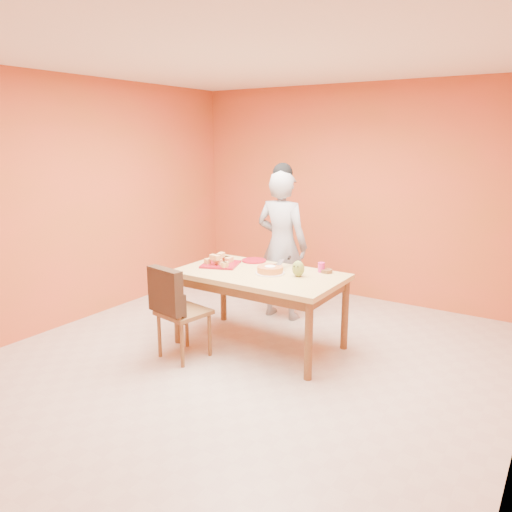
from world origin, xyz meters
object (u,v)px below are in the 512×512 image
Objects in this scene: person at (282,245)px; egg_ornament at (298,269)px; pastry_platter at (221,264)px; sponge_cake at (270,269)px; magenta_glass at (321,267)px; dining_chair at (182,310)px; red_dinner_plate at (254,261)px; checker_tin at (327,271)px; dining_table at (260,282)px.

person is 11.08× the size of egg_ornament.
pastry_platter is (-0.25, -0.83, -0.08)m from person.
sponge_cake is 2.63× the size of magenta_glass.
person is 4.80× the size of pastry_platter.
pastry_platter is 2.31× the size of egg_ornament.
person is at bearing 145.53° from magenta_glass.
magenta_glass is at bearing 54.73° from dining_chair.
red_dinner_plate is 0.85m from checker_tin.
sponge_cake reaches higher than red_dinner_plate.
red_dinner_plate is at bearing 59.37° from pastry_platter.
dining_chair is 3.62× the size of sponge_cake.
pastry_platter reaches higher than red_dinner_plate.
dining_table is at bearing -167.03° from sponge_cake.
dining_table is 0.94× the size of person.
magenta_glass is 0.06m from checker_tin.
egg_ornament reaches higher than magenta_glass.
dining_chair is 1.16m from egg_ornament.
red_dinner_plate is (0.17, 0.97, 0.30)m from dining_chair.
egg_ornament is (0.28, 0.06, 0.04)m from sponge_cake.
person reaches higher than pastry_platter.
dining_chair is at bearing -131.09° from sponge_cake.
magenta_glass is at bearing 46.18° from egg_ornament.
egg_ornament is at bearing 11.98° from dining_table.
dining_table is 16.79× the size of magenta_glass.
person is 0.90m from sponge_cake.
dining_chair is 1.54m from person.
person is 0.51m from red_dinner_plate.
red_dinner_plate is 0.52m from sponge_cake.
pastry_platter is 0.38m from red_dinner_plate.
pastry_platter is 1.09m from checker_tin.
pastry_platter is 3.16× the size of checker_tin.
sponge_cake is 2.24× the size of checker_tin.
dining_table is 4.53× the size of pastry_platter.
pastry_platter is at bearing -120.63° from red_dinner_plate.
dining_table is 1.77× the size of dining_chair.
sponge_cake reaches higher than dining_table.
checker_tin is (0.79, -0.50, -0.07)m from person.
person is at bearing 90.98° from dining_chair.
egg_ornament is at bearing -113.56° from magenta_glass.
sponge_cake is at bearing -39.27° from red_dinner_plate.
dining_table is 10.46× the size of egg_ornament.
sponge_cake reaches higher than pastry_platter.
red_dinner_plate is (-0.30, 0.35, 0.10)m from dining_table.
egg_ornament is 1.37× the size of checker_tin.
sponge_cake is at bearing 171.36° from egg_ornament.
sponge_cake is 0.55m from checker_tin.
dining_table is at bearing -147.40° from checker_tin.
red_dinner_plate is at bearing 130.40° from dining_table.
dining_table is 0.47m from red_dinner_plate.
sponge_cake is (0.10, 0.02, 0.13)m from dining_table.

